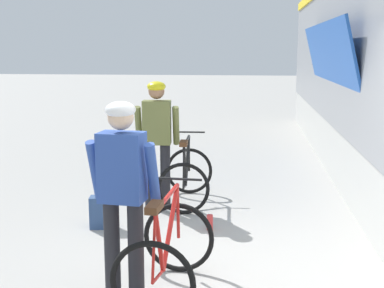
% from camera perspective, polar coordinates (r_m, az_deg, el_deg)
% --- Properties ---
extents(ground_plane, '(80.00, 80.00, 0.00)m').
position_cam_1_polar(ground_plane, '(5.17, 5.59, -14.60)').
color(ground_plane, '#A09E99').
extents(cyclist_near_in_blue, '(0.63, 0.35, 1.76)m').
position_cam_1_polar(cyclist_near_in_blue, '(4.44, -7.72, -4.40)').
color(cyclist_near_in_blue, '#232328').
rests_on(cyclist_near_in_blue, ground).
extents(cyclist_far_in_olive, '(0.63, 0.34, 1.76)m').
position_cam_1_polar(cyclist_far_in_olive, '(7.09, -3.90, 1.24)').
color(cyclist_far_in_olive, '#232328').
rests_on(cyclist_far_in_olive, ground).
extents(bicycle_near_red, '(0.78, 1.11, 0.99)m').
position_cam_1_polar(bicycle_near_red, '(4.67, -2.83, -12.01)').
color(bicycle_near_red, black).
rests_on(bicycle_near_red, ground).
extents(bicycle_far_black, '(0.76, 1.10, 0.99)m').
position_cam_1_polar(bicycle_far_black, '(7.36, -0.63, -3.58)').
color(bicycle_far_black, black).
rests_on(bicycle_far_black, ground).
extents(backpack_on_platform, '(0.30, 0.22, 0.40)m').
position_cam_1_polar(backpack_on_platform, '(6.51, -10.00, -7.46)').
color(backpack_on_platform, navy).
rests_on(backpack_on_platform, ground).
extents(water_bottle_near_the_bikes, '(0.08, 0.08, 0.19)m').
position_cam_1_polar(water_bottle_near_the_bikes, '(6.38, 1.98, -8.68)').
color(water_bottle_near_the_bikes, red).
rests_on(water_bottle_near_the_bikes, ground).
extents(water_bottle_by_the_backpack, '(0.08, 0.08, 0.24)m').
position_cam_1_polar(water_bottle_by_the_backpack, '(6.78, -11.03, -7.50)').
color(water_bottle_by_the_backpack, silver).
rests_on(water_bottle_by_the_backpack, ground).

